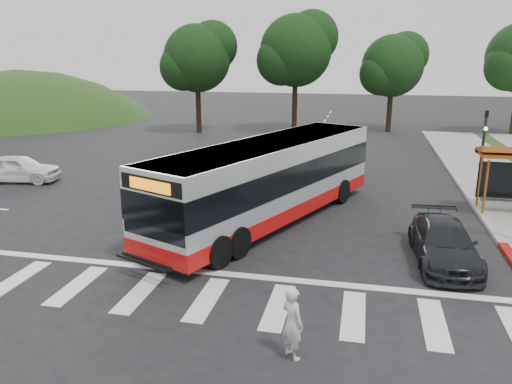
# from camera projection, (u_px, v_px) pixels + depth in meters

# --- Properties ---
(ground) EXTENTS (140.00, 140.00, 0.00)m
(ground) POSITION_uv_depth(u_px,v_px,m) (248.00, 237.00, 18.52)
(ground) COLOR black
(ground) RESTS_ON ground
(sidewalk_east) EXTENTS (4.00, 40.00, 0.12)m
(sidewalk_east) POSITION_uv_depth(u_px,v_px,m) (511.00, 195.00, 23.77)
(sidewalk_east) COLOR gray
(sidewalk_east) RESTS_ON ground
(curb_east) EXTENTS (0.30, 40.00, 0.15)m
(curb_east) POSITION_uv_depth(u_px,v_px,m) (466.00, 192.00, 24.18)
(curb_east) COLOR #9E9991
(curb_east) RESTS_ON ground
(hillside_nw) EXTENTS (44.00, 44.00, 10.00)m
(hillside_nw) POSITION_uv_depth(u_px,v_px,m) (22.00, 117.00, 53.36)
(hillside_nw) COLOR #1D3D13
(hillside_nw) RESTS_ON ground
(crosswalk_ladder) EXTENTS (18.00, 2.60, 0.01)m
(crosswalk_ladder) POSITION_uv_depth(u_px,v_px,m) (207.00, 299.00, 13.82)
(crosswalk_ladder) COLOR silver
(crosswalk_ladder) RESTS_ON ground
(traffic_signal_ne_short) EXTENTS (0.18, 0.37, 4.00)m
(traffic_signal_ne_short) POSITION_uv_depth(u_px,v_px,m) (483.00, 142.00, 23.87)
(traffic_signal_ne_short) COLOR black
(traffic_signal_ne_short) RESTS_ON ground
(tree_north_a) EXTENTS (6.60, 6.15, 10.17)m
(tree_north_a) POSITION_uv_depth(u_px,v_px,m) (297.00, 49.00, 41.60)
(tree_north_a) COLOR black
(tree_north_a) RESTS_ON ground
(tree_north_b) EXTENTS (5.72, 5.33, 8.43)m
(tree_north_b) POSITION_uv_depth(u_px,v_px,m) (393.00, 65.00, 42.17)
(tree_north_b) COLOR black
(tree_north_b) RESTS_ON ground
(tree_north_c) EXTENTS (6.16, 5.74, 9.30)m
(tree_north_c) POSITION_uv_depth(u_px,v_px,m) (198.00, 57.00, 41.54)
(tree_north_c) COLOR black
(tree_north_c) RESTS_ON ground
(transit_bus) EXTENTS (7.40, 12.62, 3.24)m
(transit_bus) POSITION_uv_depth(u_px,v_px,m) (269.00, 182.00, 19.88)
(transit_bus) COLOR silver
(transit_bus) RESTS_ON ground
(pedestrian) EXTENTS (0.73, 0.72, 1.70)m
(pedestrian) POSITION_uv_depth(u_px,v_px,m) (292.00, 323.00, 10.98)
(pedestrian) COLOR silver
(pedestrian) RESTS_ON ground
(dark_sedan) EXTENTS (2.07, 4.62, 1.32)m
(dark_sedan) POSITION_uv_depth(u_px,v_px,m) (444.00, 243.00, 16.14)
(dark_sedan) COLOR black
(dark_sedan) RESTS_ON ground
(west_car_white) EXTENTS (4.45, 2.36, 1.44)m
(west_car_white) POSITION_uv_depth(u_px,v_px,m) (19.00, 168.00, 26.35)
(west_car_white) COLOR white
(west_car_white) RESTS_ON ground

